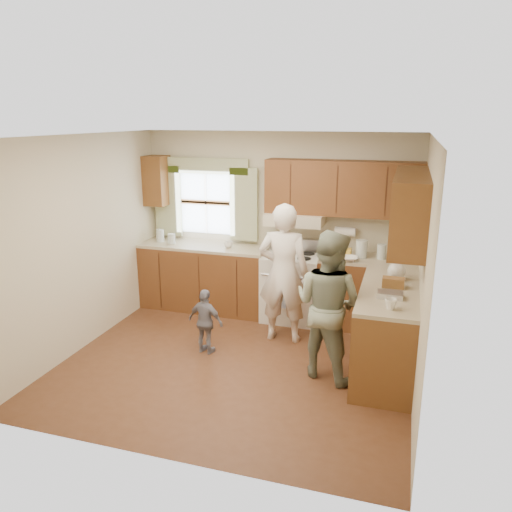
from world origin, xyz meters
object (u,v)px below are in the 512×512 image
(stove, at_px, (292,286))
(woman_right, at_px, (328,305))
(woman_left, at_px, (283,273))
(child, at_px, (206,322))

(stove, height_order, woman_right, woman_right)
(stove, height_order, woman_left, woman_left)
(stove, bearing_deg, woman_right, -63.56)
(stove, bearing_deg, child, -118.84)
(stove, height_order, child, stove)
(child, bearing_deg, stove, -107.26)
(woman_left, bearing_deg, stove, -88.80)
(woman_right, bearing_deg, stove, -40.82)
(woman_right, bearing_deg, child, 19.08)
(woman_left, distance_m, child, 1.10)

